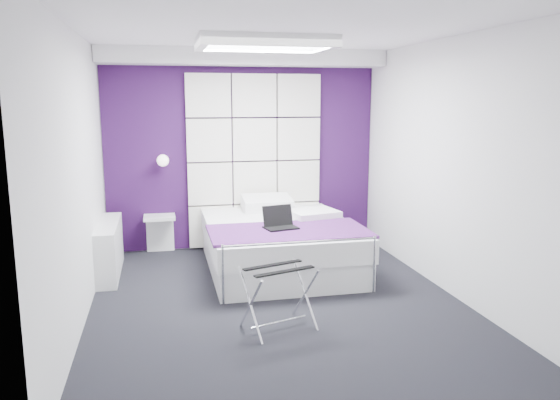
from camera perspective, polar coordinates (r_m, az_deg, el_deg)
name	(u,v)px	position (r m, az deg, el deg)	size (l,w,h in m)	color
floor	(277,302)	(5.50, -0.27, -10.65)	(4.40, 4.40, 0.00)	black
ceiling	(277,30)	(5.17, -0.29, 17.34)	(4.40, 4.40, 0.00)	white
wall_back	(243,151)	(7.33, -3.92, 5.12)	(3.60, 3.60, 0.00)	silver
wall_left	(77,178)	(5.11, -20.42, 2.14)	(4.40, 4.40, 0.00)	silver
wall_right	(450,167)	(5.82, 17.34, 3.27)	(4.40, 4.40, 0.00)	silver
accent_wall	(243,151)	(7.32, -3.91, 5.11)	(3.58, 0.02, 2.58)	#2D0E3C
soffit	(245,57)	(7.07, -3.73, 14.66)	(3.58, 0.50, 0.20)	white
headboard	(255,161)	(7.31, -2.67, 4.09)	(1.80, 0.08, 2.30)	white
skylight	(265,42)	(5.75, -1.60, 16.14)	(1.36, 0.86, 0.12)	white
wall_lamp	(163,160)	(7.12, -12.15, 4.10)	(0.15, 0.15, 0.15)	white
radiator	(109,249)	(6.57, -17.39, -4.86)	(0.22, 1.20, 0.60)	white
bed	(279,243)	(6.48, -0.15, -4.48)	(1.72, 2.08, 0.73)	white
nightstand	(159,217)	(7.19, -12.48, -1.78)	(0.40, 0.31, 0.04)	white
luggage_rack	(279,298)	(4.82, -0.15, -10.23)	(0.57, 0.42, 0.56)	silver
laptop	(280,223)	(6.01, 0.01, -2.37)	(0.35, 0.25, 0.25)	black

